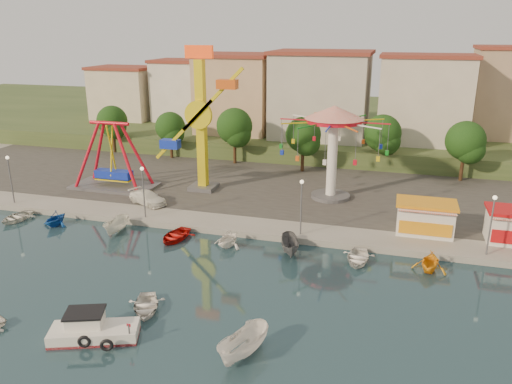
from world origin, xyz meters
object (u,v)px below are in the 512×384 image
(wave_swinger, at_px, (333,131))
(skiff, at_px, (244,345))
(pirate_ship_ride, at_px, (112,157))
(van, at_px, (148,198))
(kamikaze_tower, at_px, (204,124))
(cabin_motorboat, at_px, (92,331))
(rowboat_a, at_px, (146,306))

(wave_swinger, height_order, skiff, wave_swinger)
(pirate_ship_ride, bearing_deg, skiff, -46.92)
(wave_swinger, relative_size, van, 2.41)
(pirate_ship_ride, distance_m, kamikaze_tower, 11.85)
(pirate_ship_ride, height_order, skiff, pirate_ship_ride)
(kamikaze_tower, distance_m, van, 10.47)
(cabin_motorboat, xyz_separation_m, van, (-8.02, 22.71, 0.78))
(van, bearing_deg, wave_swinger, -43.81)
(pirate_ship_ride, height_order, rowboat_a, pirate_ship_ride)
(kamikaze_tower, height_order, wave_swinger, kamikaze_tower)
(cabin_motorboat, bearing_deg, wave_swinger, 49.56)
(pirate_ship_ride, distance_m, skiff, 36.12)
(rowboat_a, xyz_separation_m, skiff, (8.17, -3.08, 0.48))
(rowboat_a, bearing_deg, skiff, -44.04)
(wave_swinger, bearing_deg, pirate_ship_ride, -172.68)
(skiff, bearing_deg, cabin_motorboat, -156.47)
(cabin_motorboat, height_order, van, van)
(skiff, relative_size, van, 0.92)
(pirate_ship_ride, relative_size, skiff, 2.25)
(wave_swinger, xyz_separation_m, van, (-18.88, -7.58, -6.90))
(pirate_ship_ride, height_order, cabin_motorboat, pirate_ship_ride)
(cabin_motorboat, bearing_deg, pirate_ship_ride, 97.83)
(kamikaze_tower, xyz_separation_m, rowboat_a, (5.44, -25.21, -8.08))
(skiff, bearing_deg, rowboat_a, 178.51)
(pirate_ship_ride, relative_size, kamikaze_tower, 0.61)
(wave_swinger, bearing_deg, rowboat_a, -109.11)
(wave_swinger, height_order, cabin_motorboat, wave_swinger)
(cabin_motorboat, bearing_deg, kamikaze_tower, 76.64)
(pirate_ship_ride, distance_m, rowboat_a, 28.67)
(rowboat_a, height_order, skiff, skiff)
(skiff, distance_m, van, 28.32)
(pirate_ship_ride, xyz_separation_m, skiff, (24.56, -26.26, -3.53))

